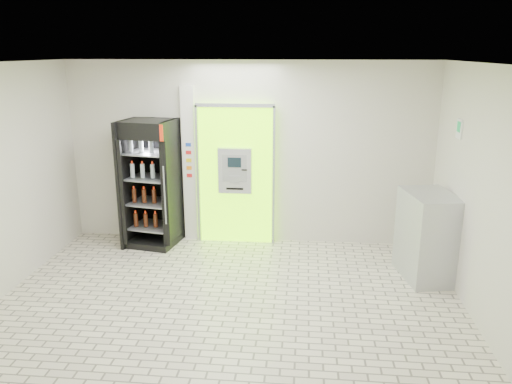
# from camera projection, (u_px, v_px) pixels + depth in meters

# --- Properties ---
(ground) EXTENTS (6.00, 6.00, 0.00)m
(ground) POSITION_uv_depth(u_px,v_px,m) (226.00, 311.00, 6.23)
(ground) COLOR #BDB19D
(ground) RESTS_ON ground
(room_shell) EXTENTS (6.00, 6.00, 6.00)m
(room_shell) POSITION_uv_depth(u_px,v_px,m) (224.00, 168.00, 5.72)
(room_shell) COLOR beige
(room_shell) RESTS_ON ground
(atm_assembly) EXTENTS (1.30, 0.24, 2.33)m
(atm_assembly) POSITION_uv_depth(u_px,v_px,m) (236.00, 174.00, 8.24)
(atm_assembly) COLOR #78E701
(atm_assembly) RESTS_ON ground
(pillar) EXTENTS (0.22, 0.11, 2.60)m
(pillar) POSITION_uv_depth(u_px,v_px,m) (190.00, 165.00, 8.31)
(pillar) COLOR silver
(pillar) RESTS_ON ground
(beverage_cooler) EXTENTS (0.89, 0.85, 2.08)m
(beverage_cooler) POSITION_uv_depth(u_px,v_px,m) (151.00, 186.00, 8.16)
(beverage_cooler) COLOR black
(beverage_cooler) RESTS_ON ground
(steel_cabinet) EXTENTS (0.79, 1.03, 1.24)m
(steel_cabinet) POSITION_uv_depth(u_px,v_px,m) (428.00, 236.00, 7.02)
(steel_cabinet) COLOR #AFB1B6
(steel_cabinet) RESTS_ON ground
(exit_sign) EXTENTS (0.02, 0.22, 0.26)m
(exit_sign) POSITION_uv_depth(u_px,v_px,m) (459.00, 129.00, 6.70)
(exit_sign) COLOR white
(exit_sign) RESTS_ON room_shell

